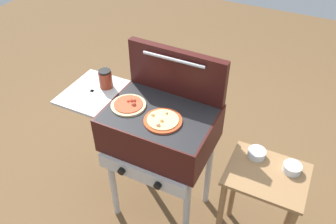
{
  "coord_description": "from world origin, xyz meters",
  "views": [
    {
      "loc": [
        0.72,
        -1.36,
        2.16
      ],
      "look_at": [
        0.05,
        0.0,
        0.92
      ],
      "focal_mm": 36.78,
      "sensor_mm": 36.0,
      "label": 1
    }
  ],
  "objects_px": {
    "prep_table": "(261,195)",
    "sauce_jar": "(106,79)",
    "pizza_cheese": "(163,120)",
    "pizza_pepperoni": "(129,105)",
    "topping_bowl_far": "(292,168)",
    "grill": "(158,130)",
    "topping_bowl_near": "(257,153)"
  },
  "relations": [
    {
      "from": "pizza_pepperoni",
      "to": "grill",
      "type": "bearing_deg",
      "value": 7.98
    },
    {
      "from": "pizza_pepperoni",
      "to": "topping_bowl_far",
      "type": "xyz_separation_m",
      "value": [
        0.97,
        0.11,
        -0.19
      ]
    },
    {
      "from": "sauce_jar",
      "to": "topping_bowl_near",
      "type": "height_order",
      "value": "sauce_jar"
    },
    {
      "from": "prep_table",
      "to": "sauce_jar",
      "type": "bearing_deg",
      "value": 175.89
    },
    {
      "from": "pizza_pepperoni",
      "to": "prep_table",
      "type": "height_order",
      "value": "pizza_pepperoni"
    },
    {
      "from": "pizza_cheese",
      "to": "sauce_jar",
      "type": "xyz_separation_m",
      "value": [
        -0.47,
        0.15,
        0.05
      ]
    },
    {
      "from": "sauce_jar",
      "to": "prep_table",
      "type": "height_order",
      "value": "sauce_jar"
    },
    {
      "from": "pizza_cheese",
      "to": "prep_table",
      "type": "distance_m",
      "value": 0.73
    },
    {
      "from": "pizza_pepperoni",
      "to": "sauce_jar",
      "type": "height_order",
      "value": "sauce_jar"
    },
    {
      "from": "sauce_jar",
      "to": "topping_bowl_far",
      "type": "bearing_deg",
      "value": -0.0
    },
    {
      "from": "topping_bowl_near",
      "to": "pizza_cheese",
      "type": "bearing_deg",
      "value": -161.9
    },
    {
      "from": "grill",
      "to": "prep_table",
      "type": "distance_m",
      "value": 0.72
    },
    {
      "from": "pizza_cheese",
      "to": "pizza_pepperoni",
      "type": "relative_size",
      "value": 1.04
    },
    {
      "from": "pizza_pepperoni",
      "to": "sauce_jar",
      "type": "relative_size",
      "value": 1.74
    },
    {
      "from": "sauce_jar",
      "to": "topping_bowl_far",
      "type": "height_order",
      "value": "sauce_jar"
    },
    {
      "from": "topping_bowl_near",
      "to": "topping_bowl_far",
      "type": "xyz_separation_m",
      "value": [
        0.2,
        -0.02,
        0.0
      ]
    },
    {
      "from": "pizza_pepperoni",
      "to": "prep_table",
      "type": "xyz_separation_m",
      "value": [
        0.85,
        0.03,
        -0.4
      ]
    },
    {
      "from": "pizza_cheese",
      "to": "sauce_jar",
      "type": "distance_m",
      "value": 0.5
    },
    {
      "from": "topping_bowl_near",
      "to": "topping_bowl_far",
      "type": "bearing_deg",
      "value": -6.61
    },
    {
      "from": "topping_bowl_near",
      "to": "topping_bowl_far",
      "type": "distance_m",
      "value": 0.21
    },
    {
      "from": "pizza_pepperoni",
      "to": "topping_bowl_near",
      "type": "relative_size",
      "value": 2.03
    },
    {
      "from": "sauce_jar",
      "to": "topping_bowl_far",
      "type": "distance_m",
      "value": 1.22
    },
    {
      "from": "pizza_pepperoni",
      "to": "prep_table",
      "type": "bearing_deg",
      "value": 1.99
    },
    {
      "from": "pizza_pepperoni",
      "to": "topping_bowl_far",
      "type": "relative_size",
      "value": 2.07
    },
    {
      "from": "sauce_jar",
      "to": "prep_table",
      "type": "xyz_separation_m",
      "value": [
        1.08,
        -0.08,
        -0.45
      ]
    },
    {
      "from": "pizza_pepperoni",
      "to": "sauce_jar",
      "type": "bearing_deg",
      "value": 154.99
    },
    {
      "from": "grill",
      "to": "pizza_pepperoni",
      "type": "distance_m",
      "value": 0.24
    },
    {
      "from": "pizza_cheese",
      "to": "prep_table",
      "type": "height_order",
      "value": "pizza_cheese"
    },
    {
      "from": "sauce_jar",
      "to": "topping_bowl_far",
      "type": "relative_size",
      "value": 1.19
    },
    {
      "from": "prep_table",
      "to": "topping_bowl_far",
      "type": "relative_size",
      "value": 6.94
    },
    {
      "from": "pizza_pepperoni",
      "to": "topping_bowl_far",
      "type": "distance_m",
      "value": 0.99
    },
    {
      "from": "sauce_jar",
      "to": "topping_bowl_far",
      "type": "xyz_separation_m",
      "value": [
        1.2,
        -0.0,
        -0.24
      ]
    }
  ]
}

